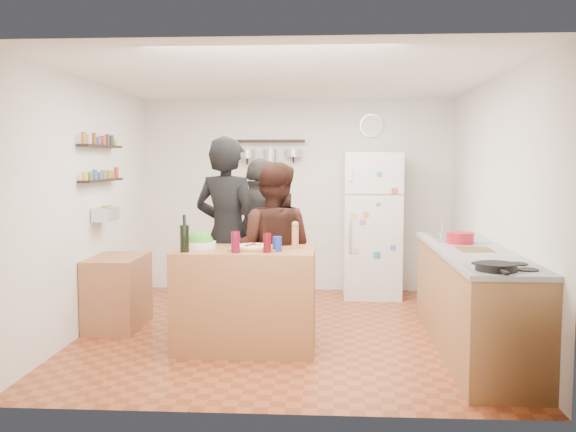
# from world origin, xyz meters

# --- Properties ---
(room_shell) EXTENTS (4.20, 4.20, 4.20)m
(room_shell) POSITION_xyz_m (0.00, 0.39, 1.25)
(room_shell) COLOR brown
(room_shell) RESTS_ON ground
(prep_island) EXTENTS (1.25, 0.72, 0.91)m
(prep_island) POSITION_xyz_m (-0.34, -0.59, 0.46)
(prep_island) COLOR #966137
(prep_island) RESTS_ON floor
(pizza_board) EXTENTS (0.42, 0.34, 0.02)m
(pizza_board) POSITION_xyz_m (-0.26, -0.61, 0.92)
(pizza_board) COLOR brown
(pizza_board) RESTS_ON prep_island
(pizza) EXTENTS (0.34, 0.34, 0.02)m
(pizza) POSITION_xyz_m (-0.26, -0.61, 0.94)
(pizza) COLOR #D5B58C
(pizza) RESTS_ON pizza_board
(salad_bowl) EXTENTS (0.29, 0.29, 0.06)m
(salad_bowl) POSITION_xyz_m (-0.76, -0.54, 0.94)
(salad_bowl) COLOR silver
(salad_bowl) RESTS_ON prep_island
(wine_bottle) EXTENTS (0.08, 0.08, 0.24)m
(wine_bottle) POSITION_xyz_m (-0.84, -0.81, 1.03)
(wine_bottle) COLOR black
(wine_bottle) RESTS_ON prep_island
(wine_glass_near) EXTENTS (0.08, 0.08, 0.19)m
(wine_glass_near) POSITION_xyz_m (-0.39, -0.83, 1.00)
(wine_glass_near) COLOR #5D0721
(wine_glass_near) RESTS_ON prep_island
(wine_glass_far) EXTENTS (0.07, 0.07, 0.17)m
(wine_glass_far) POSITION_xyz_m (-0.12, -0.79, 0.99)
(wine_glass_far) COLOR #55070E
(wine_glass_far) RESTS_ON prep_island
(pepper_mill) EXTENTS (0.06, 0.06, 0.20)m
(pepper_mill) POSITION_xyz_m (0.11, -0.54, 1.01)
(pepper_mill) COLOR #A06E43
(pepper_mill) RESTS_ON prep_island
(salt_canister) EXTENTS (0.08, 0.08, 0.13)m
(salt_canister) POSITION_xyz_m (-0.04, -0.71, 0.97)
(salt_canister) COLOR navy
(salt_canister) RESTS_ON prep_island
(person_left) EXTENTS (0.83, 0.68, 1.94)m
(person_left) POSITION_xyz_m (-0.59, -0.04, 0.97)
(person_left) COLOR black
(person_left) RESTS_ON floor
(person_center) EXTENTS (0.92, 0.78, 1.69)m
(person_center) POSITION_xyz_m (-0.13, -0.14, 0.84)
(person_center) COLOR black
(person_center) RESTS_ON floor
(person_back) EXTENTS (1.09, 0.88, 1.73)m
(person_back) POSITION_xyz_m (-0.32, 0.45, 0.87)
(person_back) COLOR #282523
(person_back) RESTS_ON floor
(counter_run) EXTENTS (0.63, 2.63, 0.90)m
(counter_run) POSITION_xyz_m (1.70, -0.55, 0.45)
(counter_run) COLOR #9E7042
(counter_run) RESTS_ON floor
(stove_top) EXTENTS (0.60, 0.62, 0.02)m
(stove_top) POSITION_xyz_m (1.70, -1.50, 0.91)
(stove_top) COLOR white
(stove_top) RESTS_ON counter_run
(skillet) EXTENTS (0.29, 0.29, 0.06)m
(skillet) POSITION_xyz_m (1.60, -1.66, 0.95)
(skillet) COLOR black
(skillet) RESTS_ON stove_top
(sink) EXTENTS (0.50, 0.80, 0.03)m
(sink) POSITION_xyz_m (1.70, 0.30, 0.92)
(sink) COLOR silver
(sink) RESTS_ON counter_run
(cutting_board) EXTENTS (0.30, 0.40, 0.02)m
(cutting_board) POSITION_xyz_m (1.70, -0.57, 0.91)
(cutting_board) COLOR brown
(cutting_board) RESTS_ON counter_run
(red_bowl) EXTENTS (0.25, 0.25, 0.11)m
(red_bowl) POSITION_xyz_m (1.65, -0.16, 0.97)
(red_bowl) COLOR #A41221
(red_bowl) RESTS_ON counter_run
(fridge) EXTENTS (0.70, 0.68, 1.80)m
(fridge) POSITION_xyz_m (0.95, 1.75, 0.90)
(fridge) COLOR white
(fridge) RESTS_ON floor
(wall_clock) EXTENTS (0.30, 0.03, 0.30)m
(wall_clock) POSITION_xyz_m (0.95, 2.08, 2.15)
(wall_clock) COLOR silver
(wall_clock) RESTS_ON back_wall
(spice_shelf_lower) EXTENTS (0.12, 1.00, 0.02)m
(spice_shelf_lower) POSITION_xyz_m (-1.93, 0.20, 1.50)
(spice_shelf_lower) COLOR black
(spice_shelf_lower) RESTS_ON left_wall
(spice_shelf_upper) EXTENTS (0.12, 1.00, 0.02)m
(spice_shelf_upper) POSITION_xyz_m (-1.93, 0.20, 1.85)
(spice_shelf_upper) COLOR black
(spice_shelf_upper) RESTS_ON left_wall
(produce_basket) EXTENTS (0.18, 0.35, 0.14)m
(produce_basket) POSITION_xyz_m (-1.90, 0.20, 1.15)
(produce_basket) COLOR silver
(produce_basket) RESTS_ON left_wall
(side_table) EXTENTS (0.50, 0.80, 0.73)m
(side_table) POSITION_xyz_m (-1.74, 0.05, 0.36)
(side_table) COLOR #A97047
(side_table) RESTS_ON floor
(pot_rack) EXTENTS (0.90, 0.04, 0.04)m
(pot_rack) POSITION_xyz_m (-0.35, 2.00, 1.95)
(pot_rack) COLOR black
(pot_rack) RESTS_ON back_wall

